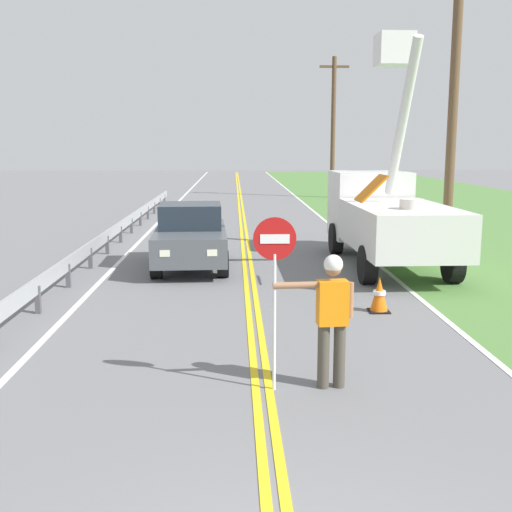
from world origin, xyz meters
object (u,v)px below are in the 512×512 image
utility_pole_mid (333,125)px  utility_pole_near (453,99)px  stop_sign_paddle (275,265)px  utility_bucket_truck (385,212)px  oncoming_sedan_nearest (191,237)px  flagger_worker (332,312)px  traffic_cone_lead (379,295)px

utility_pole_mid → utility_pole_near: bearing=-89.5°
stop_sign_paddle → utility_pole_near: 12.38m
utility_bucket_truck → oncoming_sedan_nearest: (-5.30, -0.37, -0.60)m
stop_sign_paddle → oncoming_sedan_nearest: stop_sign_paddle is taller
oncoming_sedan_nearest → stop_sign_paddle: bearing=-79.0°
stop_sign_paddle → utility_pole_near: bearing=60.9°
oncoming_sedan_nearest → utility_pole_near: utility_pole_near is taller
stop_sign_paddle → utility_bucket_truck: bearing=68.2°
flagger_worker → utility_bucket_truck: 9.43m
flagger_worker → oncoming_sedan_nearest: 8.95m
oncoming_sedan_nearest → utility_pole_near: 8.61m
oncoming_sedan_nearest → utility_pole_mid: utility_pole_mid is taller
utility_bucket_truck → flagger_worker: bearing=-107.6°
utility_pole_near → oncoming_sedan_nearest: bearing=-166.1°
stop_sign_paddle → traffic_cone_lead: stop_sign_paddle is taller
utility_bucket_truck → oncoming_sedan_nearest: 5.35m
flagger_worker → utility_bucket_truck: (2.85, 8.98, 0.39)m
flagger_worker → utility_pole_near: (5.09, 10.47, 3.51)m
stop_sign_paddle → traffic_cone_lead: 4.78m
utility_pole_near → traffic_cone_lead: (-3.53, -6.58, -4.22)m
oncoming_sedan_nearest → utility_pole_mid: 24.38m
stop_sign_paddle → oncoming_sedan_nearest: 8.88m
flagger_worker → oncoming_sedan_nearest: flagger_worker is taller
utility_pole_mid → traffic_cone_lead: bearing=-96.9°
utility_pole_near → traffic_cone_lead: size_ratio=12.49×
stop_sign_paddle → utility_pole_near: size_ratio=0.27×
utility_pole_near → flagger_worker: bearing=-115.9°
utility_pole_near → traffic_cone_lead: bearing=-118.2°
flagger_worker → utility_pole_near: utility_pole_near is taller
stop_sign_paddle → traffic_cone_lead: bearing=59.6°
oncoming_sedan_nearest → utility_pole_mid: bearing=72.3°
flagger_worker → stop_sign_paddle: 1.02m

